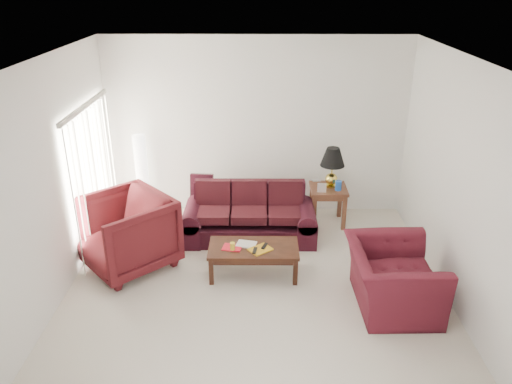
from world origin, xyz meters
TOP-DOWN VIEW (x-y plane):
  - floor at (0.00, 0.00)m, footprint 5.00×5.00m
  - blinds at (-2.42, 1.30)m, footprint 0.10×2.00m
  - sofa at (-0.11, 1.42)m, footprint 2.07×0.91m
  - throw_pillow at (-0.91, 2.00)m, footprint 0.39×0.22m
  - end_table at (1.18, 1.95)m, footprint 0.63×0.63m
  - table_lamp at (1.22, 2.00)m, footprint 0.42×0.42m
  - clock at (1.05, 1.78)m, footprint 0.14×0.07m
  - blue_canister at (1.32, 1.85)m, footprint 0.12×0.12m
  - picture_frame at (0.98, 2.08)m, footprint 0.16×0.18m
  - floor_lamp at (-1.93, 2.20)m, footprint 0.29×0.29m
  - armchair_left at (-1.83, 0.59)m, footprint 1.63×1.63m
  - armchair_right at (1.71, -0.31)m, footprint 1.10×1.25m
  - coffee_table at (-0.03, 0.39)m, footprint 1.36×0.93m
  - magazine_red at (-0.32, 0.35)m, footprint 0.29×0.24m
  - magazine_white at (-0.13, 0.45)m, footprint 0.30×0.25m
  - magazine_orange at (0.06, 0.31)m, footprint 0.37×0.36m
  - remote_a at (-0.01, 0.24)m, footprint 0.07×0.16m
  - remote_b at (0.12, 0.37)m, footprint 0.10×0.16m
  - yellow_glass at (-0.31, 0.29)m, footprint 0.08×0.08m

SIDE VIEW (x-z plane):
  - floor at x=0.00m, z-range 0.00..0.00m
  - coffee_table at x=-0.03m, z-range 0.00..0.43m
  - end_table at x=1.18m, z-range 0.00..0.65m
  - armchair_right at x=1.71m, z-range 0.00..0.79m
  - sofa at x=-0.11m, z-range 0.00..0.84m
  - magazine_red at x=-0.32m, z-range 0.43..0.45m
  - magazine_white at x=-0.13m, z-range 0.43..0.45m
  - magazine_orange at x=0.06m, z-range 0.43..0.45m
  - remote_b at x=0.12m, z-range 0.45..0.47m
  - remote_a at x=-0.01m, z-range 0.45..0.47m
  - yellow_glass at x=-0.31m, z-range 0.43..0.55m
  - armchair_left at x=-1.83m, z-range 0.00..1.07m
  - throw_pillow at x=-0.91m, z-range 0.47..0.85m
  - clock at x=1.05m, z-range 0.65..0.79m
  - picture_frame at x=0.98m, z-range 0.70..0.75m
  - blue_canister at x=1.32m, z-range 0.65..0.81m
  - floor_lamp at x=-1.93m, z-range 0.00..1.48m
  - table_lamp at x=1.22m, z-range 0.65..1.32m
  - blinds at x=-2.42m, z-range 0.00..2.16m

